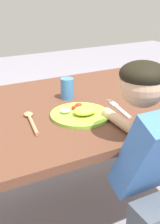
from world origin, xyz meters
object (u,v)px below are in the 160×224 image
Objects in this scene: drinking_cup at (67,88)px; person at (149,179)px; plate at (81,113)px; fork at (119,108)px; spoon at (31,120)px.

person is (0.05, -0.60, -0.18)m from drinking_cup.
plate is at bearing -100.72° from drinking_cup.
person is (-0.10, -0.36, -0.13)m from fork.
fork is 2.17× the size of drinking_cup.
plate is 1.15× the size of fork.
drinking_cup is at bearing 95.06° from person.
plate is 2.50× the size of drinking_cup.
plate is at bearing 95.48° from fork.
drinking_cup reaches higher than plate.
drinking_cup is (0.26, 0.18, 0.05)m from spoon.
plate is at bearing -94.14° from spoon.
person is at bearing -84.94° from drinking_cup.
drinking_cup is at bearing 41.70° from fork.
fork is 0.24× the size of person.
fork is (0.20, -0.01, -0.01)m from plate.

